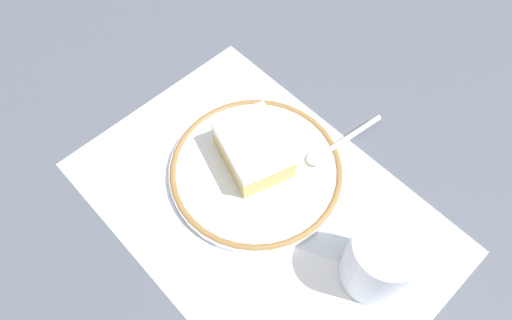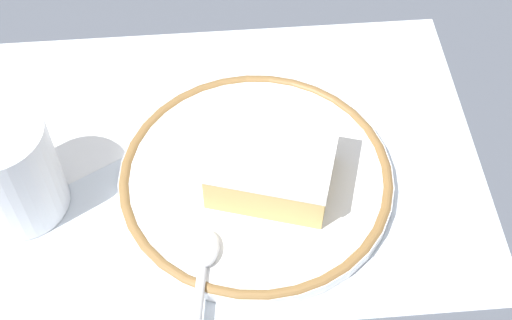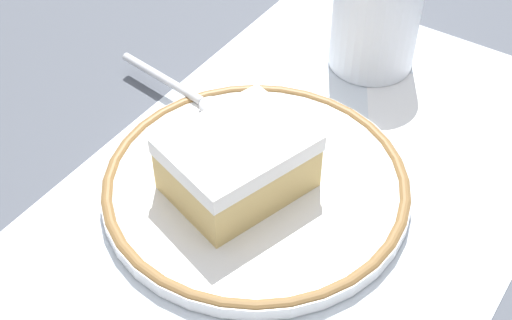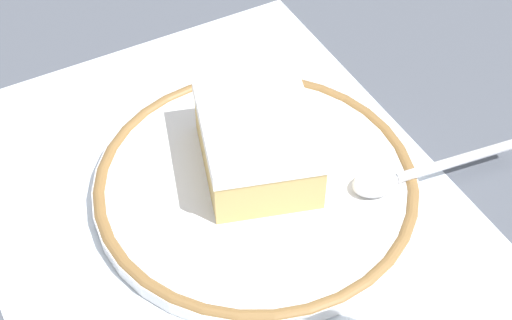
{
  "view_description": "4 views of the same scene",
  "coord_description": "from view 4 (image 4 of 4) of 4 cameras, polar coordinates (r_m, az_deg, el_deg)",
  "views": [
    {
      "loc": [
        -0.17,
        0.17,
        0.52
      ],
      "look_at": [
        0.04,
        -0.03,
        0.03
      ],
      "focal_mm": 33.01,
      "sensor_mm": 36.0,
      "label": 1
    },
    {
      "loc": [
        0.01,
        -0.36,
        0.48
      ],
      "look_at": [
        0.04,
        -0.03,
        0.03
      ],
      "focal_mm": 50.96,
      "sensor_mm": 36.0,
      "label": 2
    },
    {
      "loc": [
        0.33,
        0.17,
        0.37
      ],
      "look_at": [
        0.04,
        -0.03,
        0.03
      ],
      "focal_mm": 49.96,
      "sensor_mm": 36.0,
      "label": 3
    },
    {
      "loc": [
        -0.26,
        0.14,
        0.4
      ],
      "look_at": [
        0.04,
        -0.03,
        0.03
      ],
      "focal_mm": 54.37,
      "sensor_mm": 36.0,
      "label": 4
    }
  ],
  "objects": [
    {
      "name": "cake_slice",
      "position": [
        0.51,
        0.09,
        1.36
      ],
      "size": [
        0.11,
        0.1,
        0.05
      ],
      "color": "#DBB76B",
      "rests_on": "plate"
    },
    {
      "name": "plate",
      "position": [
        0.52,
        0.0,
        -1.79
      ],
      "size": [
        0.22,
        0.22,
        0.01
      ],
      "color": "white",
      "rests_on": "placemat"
    },
    {
      "name": "ground_plane",
      "position": [
        0.5,
        -0.72,
        -6.48
      ],
      "size": [
        2.4,
        2.4,
        0.0
      ],
      "primitive_type": "plane",
      "color": "#4C515B"
    },
    {
      "name": "spoon",
      "position": [
        0.53,
        10.99,
        -1.07
      ],
      "size": [
        0.03,
        0.12,
        0.01
      ],
      "color": "silver",
      "rests_on": "plate"
    },
    {
      "name": "placemat",
      "position": [
        0.5,
        -0.72,
        -6.43
      ],
      "size": [
        0.45,
        0.3,
        0.0
      ],
      "primitive_type": "cube",
      "color": "silver",
      "rests_on": "ground_plane"
    }
  ]
}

